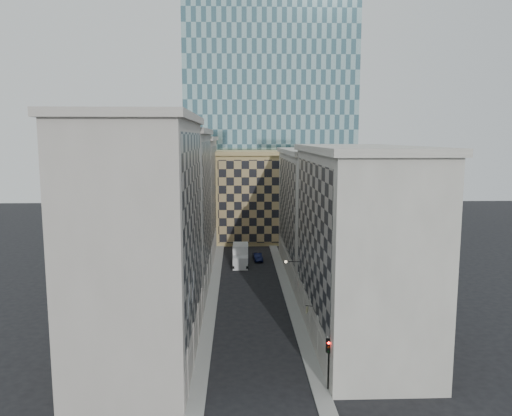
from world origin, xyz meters
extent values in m
plane|color=black|center=(0.00, 0.00, 0.00)|extent=(260.00, 260.00, 0.00)
cube|color=gray|center=(-5.25, 30.00, 0.07)|extent=(1.50, 100.00, 0.15)
cube|color=gray|center=(5.25, 30.00, 0.07)|extent=(1.50, 100.00, 0.15)
cube|color=#A39D93|center=(-11.00, 11.00, 11.50)|extent=(10.00, 22.00, 23.00)
cube|color=gray|center=(-6.12, 11.00, 13.00)|extent=(0.25, 19.36, 18.00)
cube|color=#A39D93|center=(-6.20, 11.00, 1.60)|extent=(0.45, 21.12, 3.20)
cube|color=#A39D93|center=(-11.00, 11.00, 23.35)|extent=(10.80, 22.80, 0.70)
cylinder|color=#A39D93|center=(-6.35, 2.75, 2.20)|extent=(0.90, 0.90, 4.40)
cylinder|color=#A39D93|center=(-6.35, 8.25, 2.20)|extent=(0.90, 0.90, 4.40)
cylinder|color=#A39D93|center=(-6.35, 13.75, 2.20)|extent=(0.90, 0.90, 4.40)
cylinder|color=#A39D93|center=(-6.35, 19.25, 2.20)|extent=(0.90, 0.90, 4.40)
cube|color=gray|center=(-11.00, 33.00, 11.00)|extent=(10.00, 22.00, 22.00)
cube|color=gray|center=(-6.12, 33.00, 12.50)|extent=(0.25, 19.36, 17.00)
cube|color=gray|center=(-6.20, 33.00, 1.60)|extent=(0.45, 21.12, 3.20)
cube|color=gray|center=(-11.00, 33.00, 22.35)|extent=(10.80, 22.80, 0.70)
cylinder|color=gray|center=(-6.35, 24.75, 2.20)|extent=(0.90, 0.90, 4.40)
cylinder|color=gray|center=(-6.35, 30.25, 2.20)|extent=(0.90, 0.90, 4.40)
cylinder|color=gray|center=(-6.35, 35.75, 2.20)|extent=(0.90, 0.90, 4.40)
cylinder|color=gray|center=(-6.35, 41.25, 2.20)|extent=(0.90, 0.90, 4.40)
cube|color=#A39D93|center=(-11.00, 55.00, 10.50)|extent=(10.00, 22.00, 21.00)
cube|color=gray|center=(-6.12, 55.00, 12.00)|extent=(0.25, 19.36, 16.00)
cube|color=#A39D93|center=(-6.20, 55.00, 1.60)|extent=(0.45, 21.12, 3.20)
cube|color=#A39D93|center=(-11.00, 55.00, 21.35)|extent=(10.80, 22.80, 0.70)
cylinder|color=#A39D93|center=(-6.35, 46.75, 2.20)|extent=(0.90, 0.90, 4.40)
cylinder|color=#A39D93|center=(-6.35, 52.25, 2.20)|extent=(0.90, 0.90, 4.40)
cylinder|color=#A39D93|center=(-6.35, 57.75, 2.20)|extent=(0.90, 0.90, 4.40)
cylinder|color=#A39D93|center=(-6.35, 63.25, 2.20)|extent=(0.90, 0.90, 4.40)
cube|color=#A5A298|center=(11.00, 15.00, 10.00)|extent=(10.00, 26.00, 20.00)
cube|color=gray|center=(6.12, 15.00, 11.50)|extent=(0.25, 22.88, 15.00)
cube|color=#A5A298|center=(6.20, 15.00, 1.60)|extent=(0.45, 24.96, 3.20)
cube|color=#A5A298|center=(11.00, 15.00, 20.35)|extent=(10.80, 26.80, 0.70)
cylinder|color=#A5A298|center=(6.35, 4.60, 2.20)|extent=(0.90, 0.90, 4.40)
cylinder|color=#A5A298|center=(6.35, 9.80, 2.20)|extent=(0.90, 0.90, 4.40)
cylinder|color=#A5A298|center=(6.35, 15.00, 2.20)|extent=(0.90, 0.90, 4.40)
cylinder|color=#A5A298|center=(6.35, 20.20, 2.20)|extent=(0.90, 0.90, 4.40)
cylinder|color=#A5A298|center=(6.35, 25.40, 2.20)|extent=(0.90, 0.90, 4.40)
cube|color=#A5A298|center=(11.00, 42.00, 9.50)|extent=(10.00, 28.00, 19.00)
cube|color=gray|center=(6.12, 42.00, 11.00)|extent=(0.25, 24.64, 14.00)
cube|color=#A5A298|center=(6.20, 42.00, 1.60)|extent=(0.45, 26.88, 3.20)
cube|color=#A5A298|center=(11.00, 42.00, 19.35)|extent=(10.80, 28.80, 0.70)
cube|color=tan|center=(2.00, 68.00, 9.00)|extent=(16.00, 14.00, 18.00)
cube|color=tan|center=(2.00, 60.90, 9.00)|extent=(15.20, 0.25, 16.50)
cube|color=tan|center=(2.00, 68.00, 18.40)|extent=(16.80, 14.80, 0.80)
cube|color=#2F2A25|center=(0.00, 82.00, 14.00)|extent=(6.00, 6.00, 28.00)
cube|color=#2F2A25|center=(0.00, 82.00, 28.70)|extent=(7.00, 7.00, 1.40)
cone|color=#2F2A25|center=(0.00, 82.00, 39.40)|extent=(7.20, 7.20, 20.00)
sphere|color=gold|center=(0.00, 82.00, 49.80)|extent=(1.10, 1.10, 1.10)
cylinder|color=gold|center=(0.00, 82.00, 50.80)|extent=(0.10, 0.10, 1.40)
cylinder|color=gray|center=(-5.90, 4.00, 8.00)|extent=(0.10, 2.33, 2.33)
cylinder|color=gray|center=(-5.90, 8.00, 8.00)|extent=(0.10, 2.33, 2.33)
cylinder|color=black|center=(5.10, 24.00, 6.20)|extent=(1.80, 0.08, 0.08)
sphere|color=#FFE5B2|center=(4.20, 24.00, 6.20)|extent=(0.36, 0.36, 0.36)
cylinder|color=black|center=(5.90, 3.57, 1.79)|extent=(0.14, 0.14, 3.27)
cube|color=black|center=(5.90, 3.57, 3.98)|extent=(0.41, 0.37, 1.12)
cube|color=black|center=(5.95, 3.75, 3.98)|extent=(0.55, 0.20, 1.28)
sphere|color=#FF0C07|center=(5.85, 3.42, 4.36)|extent=(0.20, 0.20, 0.20)
sphere|color=#331E05|center=(5.85, 3.42, 3.98)|extent=(0.20, 0.20, 0.20)
sphere|color=black|center=(5.85, 3.42, 3.61)|extent=(0.20, 0.20, 0.20)
cube|color=silver|center=(-1.36, 44.17, 1.02)|extent=(2.53, 2.75, 2.03)
cube|color=silver|center=(-1.31, 47.10, 1.75)|extent=(2.67, 4.11, 3.50)
cylinder|color=black|center=(-2.50, 43.29, 0.51)|extent=(0.36, 1.02, 1.02)
cylinder|color=black|center=(-0.25, 43.24, 0.51)|extent=(0.36, 1.02, 1.02)
cylinder|color=black|center=(-2.41, 48.48, 0.51)|extent=(0.36, 1.02, 1.02)
cylinder|color=black|center=(-0.15, 48.44, 0.51)|extent=(0.36, 1.02, 1.02)
imported|color=black|center=(1.71, 49.35, 0.67)|extent=(1.76, 4.17, 1.34)
cylinder|color=black|center=(5.60, 13.28, 4.19)|extent=(0.74, 0.38, 0.06)
cube|color=beige|center=(5.40, 13.28, 3.80)|extent=(0.34, 0.65, 0.69)
camera|label=1|loc=(-1.78, -36.35, 21.56)|focal=35.00mm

